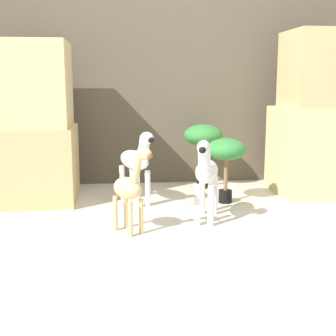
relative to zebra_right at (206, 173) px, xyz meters
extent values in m
plane|color=beige|center=(-0.09, -0.24, -0.35)|extent=(14.00, 14.00, 0.00)
cube|color=brown|center=(-0.09, 1.38, 0.75)|extent=(6.40, 0.08, 2.20)
cube|color=tan|center=(-1.35, 0.75, -0.04)|extent=(0.77, 0.70, 0.62)
cube|color=#DBC184|center=(-1.35, 0.75, 0.61)|extent=(0.71, 0.64, 0.69)
cube|color=#DBC184|center=(1.17, 0.75, 0.03)|extent=(0.77, 0.70, 0.77)
cube|color=tan|center=(1.17, 0.75, 0.74)|extent=(0.64, 0.58, 0.65)
cylinder|color=white|center=(0.01, -0.12, -0.21)|extent=(0.05, 0.05, 0.29)
cylinder|color=white|center=(-0.08, -0.09, -0.21)|extent=(0.05, 0.05, 0.29)
cylinder|color=white|center=(0.10, 0.17, -0.21)|extent=(0.05, 0.05, 0.29)
cylinder|color=white|center=(0.01, 0.19, -0.21)|extent=(0.05, 0.05, 0.29)
ellipsoid|color=white|center=(0.01, 0.04, 0.00)|extent=(0.27, 0.45, 0.16)
cylinder|color=white|center=(-0.04, -0.14, 0.12)|extent=(0.12, 0.16, 0.20)
ellipsoid|color=white|center=(-0.06, -0.19, 0.21)|extent=(0.13, 0.18, 0.09)
sphere|color=black|center=(-0.08, -0.26, 0.20)|extent=(0.05, 0.05, 0.05)
cube|color=black|center=(-0.04, -0.14, 0.13)|extent=(0.04, 0.08, 0.17)
cylinder|color=white|center=(-0.39, 0.46, -0.21)|extent=(0.05, 0.05, 0.29)
cylinder|color=white|center=(-0.47, 0.43, -0.21)|extent=(0.05, 0.05, 0.29)
cylinder|color=white|center=(-0.50, 0.74, -0.21)|extent=(0.05, 0.05, 0.29)
cylinder|color=white|center=(-0.59, 0.70, -0.21)|extent=(0.05, 0.05, 0.29)
ellipsoid|color=white|center=(-0.49, 0.58, 0.00)|extent=(0.31, 0.45, 0.16)
cylinder|color=white|center=(-0.42, 0.42, 0.12)|extent=(0.13, 0.16, 0.20)
ellipsoid|color=white|center=(-0.39, 0.36, 0.21)|extent=(0.14, 0.18, 0.09)
sphere|color=black|center=(-0.37, 0.30, 0.20)|extent=(0.05, 0.05, 0.05)
cube|color=black|center=(-0.42, 0.42, 0.13)|extent=(0.05, 0.08, 0.17)
cylinder|color=#E0C184|center=(-0.48, -0.23, -0.24)|extent=(0.03, 0.03, 0.24)
cylinder|color=#E0C184|center=(-0.55, -0.28, -0.24)|extent=(0.03, 0.03, 0.24)
cylinder|color=#E0C184|center=(-0.57, -0.09, -0.24)|extent=(0.03, 0.03, 0.24)
cylinder|color=#E0C184|center=(-0.64, -0.14, -0.24)|extent=(0.03, 0.03, 0.24)
ellipsoid|color=#E0C184|center=(-0.56, -0.19, -0.05)|extent=(0.26, 0.28, 0.15)
cylinder|color=#E0C184|center=(-0.50, -0.27, 0.09)|extent=(0.11, 0.12, 0.24)
ellipsoid|color=#E0C184|center=(-0.46, -0.33, 0.20)|extent=(0.14, 0.15, 0.08)
sphere|color=brown|center=(-0.43, -0.38, 0.19)|extent=(0.04, 0.04, 0.04)
cylinder|color=black|center=(0.26, 0.50, -0.30)|extent=(0.11, 0.11, 0.10)
cylinder|color=brown|center=(0.26, 0.50, -0.12)|extent=(0.03, 0.03, 0.25)
ellipsoid|color=#337F38|center=(0.26, 0.50, 0.09)|extent=(0.33, 0.33, 0.18)
cylinder|color=black|center=(0.17, 1.06, -0.31)|extent=(0.11, 0.11, 0.09)
cylinder|color=brown|center=(0.17, 1.06, -0.11)|extent=(0.04, 0.04, 0.31)
ellipsoid|color=#337F38|center=(0.17, 1.06, 0.15)|extent=(0.36, 0.36, 0.20)
camera|label=1|loc=(-0.63, -3.19, 0.64)|focal=50.00mm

